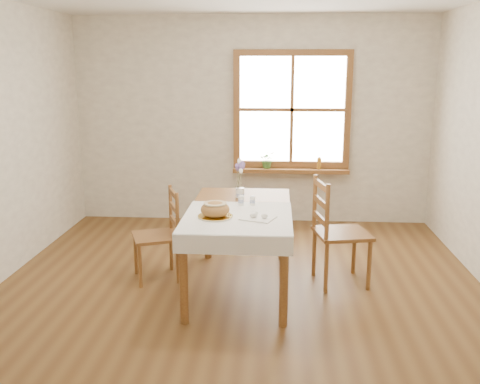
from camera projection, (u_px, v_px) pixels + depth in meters
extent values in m
plane|color=brown|center=(238.00, 300.00, 4.65)|extent=(5.00, 5.00, 0.00)
cube|color=white|center=(252.00, 121.00, 6.77)|extent=(4.50, 0.10, 2.60)
cube|color=white|center=(186.00, 264.00, 1.92)|extent=(4.50, 0.10, 2.60)
cube|color=brown|center=(293.00, 53.00, 6.51)|extent=(1.46, 0.08, 0.08)
cube|color=brown|center=(291.00, 164.00, 6.83)|extent=(1.46, 0.08, 0.08)
cube|color=brown|center=(237.00, 109.00, 6.71)|extent=(0.08, 0.08, 1.30)
cube|color=brown|center=(348.00, 110.00, 6.62)|extent=(0.08, 0.08, 1.30)
cube|color=brown|center=(292.00, 110.00, 6.67)|extent=(0.04, 0.06, 1.30)
cube|color=brown|center=(292.00, 110.00, 6.67)|extent=(1.30, 0.06, 0.04)
cube|color=white|center=(292.00, 110.00, 6.70)|extent=(1.30, 0.01, 1.30)
cube|color=brown|center=(291.00, 170.00, 6.79)|extent=(1.46, 0.20, 0.05)
cube|color=brown|center=(240.00, 211.00, 4.77)|extent=(0.90, 1.60, 0.05)
cylinder|color=brown|center=(184.00, 282.00, 4.17)|extent=(0.07, 0.07, 0.70)
cylinder|color=brown|center=(284.00, 284.00, 4.12)|extent=(0.07, 0.07, 0.70)
cylinder|color=brown|center=(208.00, 226.00, 5.61)|extent=(0.07, 0.07, 0.70)
cylinder|color=brown|center=(282.00, 227.00, 5.55)|extent=(0.07, 0.07, 0.70)
cube|color=white|center=(237.00, 217.00, 4.47)|extent=(0.91, 0.99, 0.01)
cylinder|color=white|center=(215.00, 217.00, 4.45)|extent=(0.29, 0.29, 0.02)
ellipsoid|color=#AA713C|center=(215.00, 208.00, 4.43)|extent=(0.24, 0.24, 0.13)
cube|color=white|center=(258.00, 218.00, 4.41)|extent=(0.32, 0.30, 0.01)
cylinder|color=white|center=(241.00, 200.00, 4.82)|extent=(0.06, 0.06, 0.10)
cylinder|color=white|center=(252.00, 200.00, 4.82)|extent=(0.06, 0.06, 0.09)
cylinder|color=white|center=(240.00, 194.00, 5.12)|extent=(0.10, 0.10, 0.09)
imported|color=#3A692A|center=(267.00, 162.00, 6.78)|extent=(0.21, 0.23, 0.17)
cylinder|color=#9B681C|center=(319.00, 163.00, 6.74)|extent=(0.06, 0.06, 0.15)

